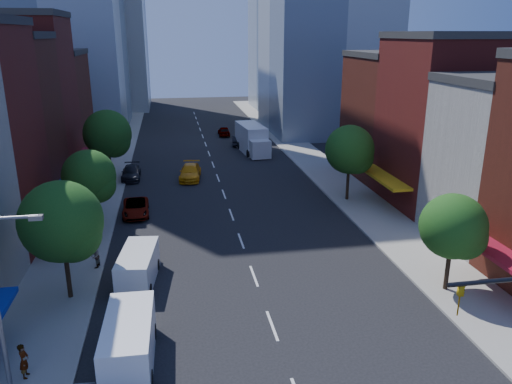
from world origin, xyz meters
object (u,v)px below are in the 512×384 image
traffic_car_far (224,131)px  pedestrian_far (95,256)px  parked_car_rear (131,173)px  cargo_van_near (129,344)px  cargo_van_far (138,268)px  box_truck (252,140)px  parked_car_second (139,264)px  traffic_car_oncoming (237,140)px  taxi (190,172)px  pedestrian_near (24,361)px  parked_car_third (136,208)px

traffic_car_far → pedestrian_far: 47.10m
parked_car_rear → cargo_van_near: bearing=-86.5°
cargo_van_far → parked_car_rear: bearing=101.7°
cargo_van_far → box_truck: box_truck is taller
parked_car_second → traffic_car_oncoming: size_ratio=1.09×
parked_car_second → parked_car_rear: parked_car_second is taller
parked_car_rear → taxi: size_ratio=0.90×
traffic_car_far → pedestrian_near: (-15.58, -56.30, 0.30)m
cargo_van_near → box_truck: (13.37, 43.96, 0.55)m
parked_car_second → cargo_van_far: size_ratio=0.86×
traffic_car_far → pedestrian_near: pedestrian_near is taller
cargo_van_near → pedestrian_near: size_ratio=3.28×
box_truck → pedestrian_far: size_ratio=5.73×
taxi → pedestrian_near: 33.81m
cargo_van_near → cargo_van_far: (-0.01, 8.47, -0.11)m
parked_car_third → traffic_car_oncoming: 30.16m
traffic_car_far → box_truck: bearing=102.8°
taxi → traffic_car_far: (6.40, 23.76, -0.07)m
parked_car_second → pedestrian_near: (-4.72, -9.98, 0.26)m
parked_car_second → pedestrian_near: bearing=-108.1°
parked_car_third → pedestrian_near: size_ratio=2.80×
parked_car_third → box_truck: (14.24, 22.40, 1.06)m
cargo_van_far → traffic_car_far: bearing=84.3°
pedestrian_far → taxi: bearing=171.5°
traffic_car_far → cargo_van_near: bearing=80.1°
cargo_van_far → pedestrian_near: bearing=-111.1°
parked_car_rear → taxi: (6.46, -1.20, 0.08)m
parked_car_second → pedestrian_far: 3.28m
cargo_van_near → pedestrian_far: bearing=106.5°
traffic_car_far → parked_car_rear: bearing=61.4°
traffic_car_far → pedestrian_far: pedestrian_far is taller
box_truck → parked_car_second: bearing=-117.0°
traffic_car_oncoming → traffic_car_far: bearing=-74.7°
box_truck → pedestrian_far: (-16.37, -32.96, -0.77)m
parked_car_third → pedestrian_far: 10.78m
taxi → pedestrian_far: (-7.46, -21.26, 0.18)m
parked_car_third → traffic_car_far: bearing=69.0°
cargo_van_near → traffic_car_oncoming: 50.30m
parked_car_second → parked_car_third: 11.90m
taxi → parked_car_rear: bearing=176.3°
cargo_van_near → pedestrian_near: (-4.72, -0.27, -0.17)m
parked_car_second → pedestrian_near: pedestrian_near is taller
parked_car_third → cargo_van_near: bearing=-89.9°
cargo_van_near → pedestrian_far: cargo_van_near is taller
parked_car_rear → box_truck: box_truck is taller
cargo_van_near → traffic_car_far: (10.86, 56.02, -0.47)m
parked_car_second → cargo_van_near: cargo_van_near is taller
traffic_car_oncoming → pedestrian_far: size_ratio=2.60×
traffic_car_far → box_truck: 12.36m
parked_car_rear → cargo_van_near: cargo_van_near is taller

